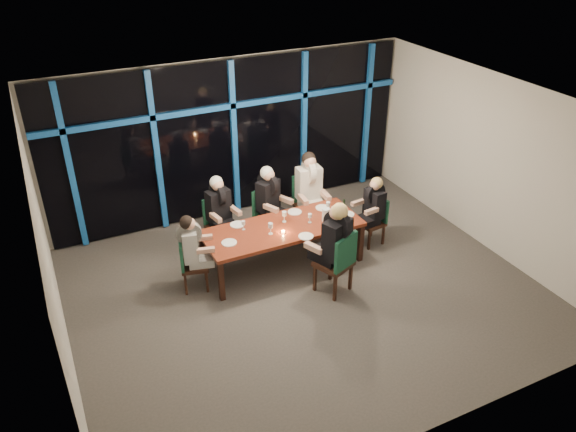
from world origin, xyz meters
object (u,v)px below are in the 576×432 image
(dining_table, at_px, (283,230))
(chair_near_mid, at_px, (339,260))
(wine_bottle, at_px, (343,211))
(diner_end_left, at_px, (192,242))
(chair_end_right, at_px, (375,218))
(diner_far_left, at_px, (219,203))
(diner_far_mid, at_px, (270,193))
(chair_far_left, at_px, (218,221))
(chair_end_left, at_px, (189,262))
(chair_far_right, at_px, (307,200))
(chair_far_mid, at_px, (266,211))
(diner_near_mid, at_px, (335,235))
(water_pitcher, at_px, (326,215))
(diner_far_right, at_px, (310,182))
(diner_end_right, at_px, (373,201))

(dining_table, xyz_separation_m, chair_near_mid, (0.45, -1.05, -0.09))
(wine_bottle, bearing_deg, chair_near_mid, -124.00)
(diner_end_left, bearing_deg, chair_end_right, -77.65)
(dining_table, height_order, diner_far_left, diner_far_left)
(diner_far_mid, bearing_deg, diner_far_left, 150.69)
(dining_table, bearing_deg, chair_end_right, -1.22)
(dining_table, distance_m, chair_far_left, 1.27)
(dining_table, xyz_separation_m, chair_end_left, (-1.58, 0.06, -0.19))
(chair_near_mid, distance_m, wine_bottle, 1.10)
(chair_far_right, distance_m, diner_far_mid, 0.85)
(chair_far_mid, bearing_deg, diner_near_mid, -105.90)
(dining_table, xyz_separation_m, diner_far_left, (-0.75, 0.92, 0.22))
(chair_far_left, distance_m, water_pitcher, 1.90)
(chair_far_mid, relative_size, water_pitcher, 4.33)
(diner_far_mid, bearing_deg, diner_near_mid, -106.60)
(water_pitcher, bearing_deg, diner_far_mid, 111.80)
(diner_far_mid, relative_size, water_pitcher, 4.22)
(diner_far_right, bearing_deg, diner_far_mid, -177.92)
(chair_end_left, xyz_separation_m, wine_bottle, (2.62, -0.23, 0.38))
(dining_table, bearing_deg, water_pitcher, -10.51)
(chair_far_right, distance_m, chair_end_right, 1.28)
(chair_far_left, bearing_deg, water_pitcher, -48.15)
(diner_far_left, height_order, wine_bottle, diner_far_left)
(wine_bottle, bearing_deg, diner_far_right, 96.58)
(dining_table, height_order, diner_end_right, diner_end_right)
(diner_near_mid, bearing_deg, chair_end_left, -49.55)
(chair_end_right, height_order, chair_near_mid, chair_near_mid)
(water_pitcher, bearing_deg, chair_far_mid, 111.43)
(diner_end_right, relative_size, wine_bottle, 2.53)
(chair_near_mid, relative_size, wine_bottle, 3.17)
(chair_far_right, relative_size, diner_end_left, 1.22)
(diner_far_mid, xyz_separation_m, wine_bottle, (0.89, -1.02, -0.05))
(chair_near_mid, xyz_separation_m, water_pitcher, (0.28, 0.91, 0.27))
(dining_table, height_order, chair_end_right, chair_end_right)
(chair_far_right, bearing_deg, diner_far_left, -176.23)
(diner_near_mid, bearing_deg, chair_near_mid, 90.00)
(chair_far_left, height_order, diner_near_mid, diner_near_mid)
(chair_end_left, bearing_deg, diner_near_mid, -103.48)
(diner_far_right, bearing_deg, dining_table, -134.17)
(dining_table, relative_size, chair_end_right, 2.98)
(chair_far_mid, bearing_deg, chair_far_right, -25.67)
(chair_far_left, xyz_separation_m, chair_end_left, (-0.82, -0.94, -0.03))
(water_pitcher, bearing_deg, chair_far_right, 70.47)
(chair_far_left, xyz_separation_m, chair_far_mid, (0.88, -0.08, 0.01))
(dining_table, height_order, chair_end_left, chair_end_left)
(chair_end_left, xyz_separation_m, diner_far_right, (2.50, 0.76, 0.51))
(chair_near_mid, relative_size, water_pitcher, 4.78)
(chair_end_right, height_order, water_pitcher, water_pitcher)
(chair_near_mid, bearing_deg, water_pitcher, -129.21)
(diner_near_mid, distance_m, wine_bottle, 1.02)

